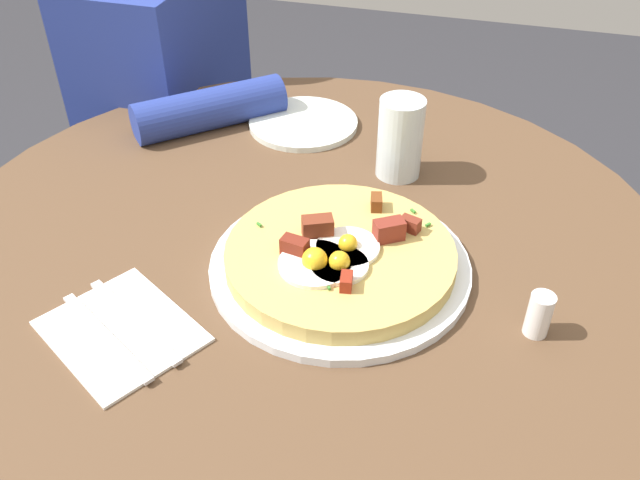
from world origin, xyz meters
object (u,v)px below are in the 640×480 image
salt_shaker (539,315)px  pepper_shaker (176,118)px  water_glass (400,138)px  dining_table (303,327)px  fork (134,321)px  pizza_plate (340,266)px  knife (106,336)px  bread_plate (303,123)px  person_seated (180,165)px  breakfast_pizza (340,255)px

salt_shaker → pepper_shaker: size_ratio=1.21×
salt_shaker → water_glass: bearing=36.7°
dining_table → fork: fork is taller
pizza_plate → knife: 0.29m
bread_plate → knife: bearing=173.4°
fork → salt_shaker: (0.12, -0.45, 0.02)m
person_seated → bread_plate: 0.45m
pepper_shaker → pizza_plate: bearing=-127.4°
pepper_shaker → dining_table: bearing=-127.3°
knife → bread_plate: bearing=-66.6°
salt_shaker → dining_table: bearing=72.6°
knife → pepper_shaker: bearing=-43.6°
bread_plate → fork: 0.51m
bread_plate → salt_shaker: (-0.40, -0.40, 0.02)m
fork → salt_shaker: bearing=-135.2°
salt_shaker → knife: bearing=107.8°
fork → salt_shaker: 0.46m
fork → pepper_shaker: (0.44, 0.16, 0.02)m
person_seated → dining_table: bearing=-136.5°
water_glass → breakfast_pizza: bearing=173.8°
person_seated → pepper_shaker: person_seated is taller
fork → salt_shaker: size_ratio=3.25×
breakfast_pizza → dining_table: bearing=51.4°
pizza_plate → pepper_shaker: 0.45m
breakfast_pizza → fork: 0.26m
breakfast_pizza → salt_shaker: bearing=-100.1°
dining_table → water_glass: size_ratio=8.26×
breakfast_pizza → pepper_shaker: bearing=52.4°
breakfast_pizza → fork: size_ratio=1.61×
bread_plate → water_glass: size_ratio=1.51×
water_glass → salt_shaker: size_ratio=2.23×
pizza_plate → water_glass: size_ratio=2.68×
bread_plate → pepper_shaker: size_ratio=4.07×
breakfast_pizza → fork: bearing=128.4°
fork → water_glass: water_glass is taller
person_seated → knife: 0.79m
bread_plate → pepper_shaker: 0.22m
person_seated → salt_shaker: 0.96m
water_glass → bread_plate: bearing=60.3°
water_glass → knife: bearing=150.6°
pizza_plate → pepper_shaker: (0.27, 0.36, 0.02)m
bread_plate → breakfast_pizza: bearing=-155.8°
dining_table → pizza_plate: 0.20m
dining_table → fork: bearing=147.9°
breakfast_pizza → water_glass: bearing=-6.2°
person_seated → water_glass: person_seated is taller
breakfast_pizza → salt_shaker: breakfast_pizza is taller
pizza_plate → knife: bearing=131.2°
dining_table → pizza_plate: (-0.05, -0.07, 0.18)m
breakfast_pizza → fork: (-0.16, 0.20, -0.02)m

